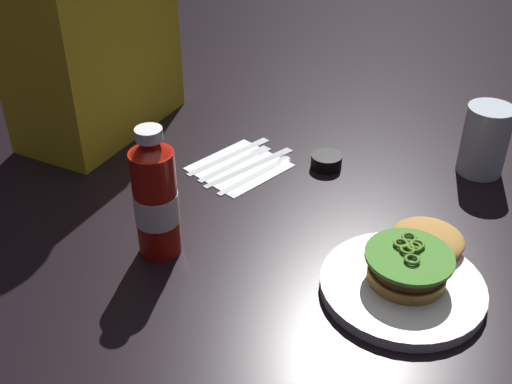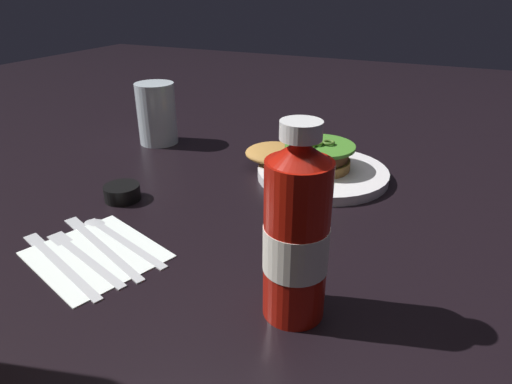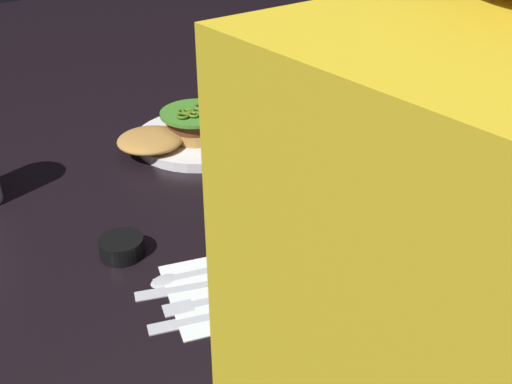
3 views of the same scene
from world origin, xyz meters
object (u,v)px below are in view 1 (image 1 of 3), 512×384
Objects in this scene: butter_knife at (255,163)px; burger_sandwich at (415,256)px; napkin at (239,167)px; ketchup_bottle at (156,199)px; diner_person at (87,8)px; dinner_plate at (402,286)px; steak_knife at (234,152)px; water_glass at (485,140)px; fork_utensil at (241,159)px; condiment_cup at (326,161)px; spoon_utensil at (266,168)px.

burger_sandwich is at bearing -116.32° from butter_knife.
ketchup_bottle is at bearing -178.59° from napkin.
dinner_plate is at bearing -106.89° from diner_person.
water_glass is at bearing -70.58° from steak_knife.
steak_knife is (0.20, 0.42, -0.03)m from burger_sandwich.
fork_utensil is (-0.17, 0.42, -0.06)m from water_glass.
condiment_cup is at bearing -77.62° from steak_knife.
steak_knife is at bearing -86.20° from diner_person.
fork_utensil and steak_knife have the same top height.
ketchup_bottle is at bearing 158.36° from condiment_cup.
fork_utensil is at bearing 2.80° from ketchup_bottle.
water_glass reaches higher than napkin.
butter_knife is at bearing -89.65° from diner_person.
condiment_cup is 0.32× the size of spoon_utensil.
dinner_plate is at bearing -123.13° from spoon_utensil.
water_glass is 0.41m from spoon_utensil.
fork_utensil is (0.01, 0.06, 0.00)m from spoon_utensil.
dinner_plate is at bearing -119.90° from fork_utensil.
ketchup_bottle reaches higher than steak_knife.
condiment_cup is (0.24, 0.23, -0.02)m from burger_sandwich.
steak_knife is (0.04, 0.03, 0.00)m from napkin.
burger_sandwich is 0.38m from spoon_utensil.
dinner_plate is 1.18× the size of butter_knife.
dinner_plate is 1.48× the size of napkin.
dinner_plate is at bearing -140.48° from condiment_cup.
diner_person is (-0.02, 0.31, 0.25)m from steak_knife.
spoon_utensil is at bearing -90.58° from diner_person.
spoon_utensil is at bearing 116.53° from water_glass.
fork_utensil is at bearing 65.33° from burger_sandwich.
butter_knife reaches higher than napkin.
fork_utensil is (-0.06, 0.16, -0.01)m from condiment_cup.
butter_knife is 1.15× the size of fork_utensil.
diner_person reaches higher than butter_knife.
dinner_plate is 1.31× the size of spoon_utensil.
napkin is (-0.20, 0.42, -0.07)m from water_glass.
diner_person is at bearing 76.36° from burger_sandwich.
burger_sandwich is 1.59× the size of water_glass.
spoon_utensil is at bearing -106.40° from steak_knife.
water_glass is at bearing -65.78° from butter_knife.
steak_knife is at bearing 73.60° from spoon_utensil.
napkin is 0.02m from fork_utensil.
fork_utensil is (0.02, 0.01, 0.00)m from napkin.
napkin is at bearing -160.41° from fork_utensil.
spoon_utensil is (-0.06, 0.10, -0.01)m from condiment_cup.
burger_sandwich is at bearing -115.25° from steak_knife.
water_glass is 0.80m from diner_person.
burger_sandwich is at bearing -71.94° from ketchup_bottle.
butter_knife is at bearing 58.15° from dinner_plate.
water_glass reaches higher than spoon_utensil.
napkin is at bearing 105.71° from spoon_utensil.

